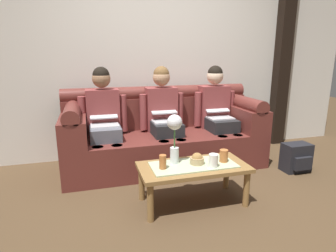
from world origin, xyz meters
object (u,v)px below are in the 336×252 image
person_left (104,116)px  flower_vase (175,131)px  cup_near_left (163,162)px  snack_bowl (197,159)px  person_middle (164,113)px  person_right (217,110)px  cup_near_right (213,160)px  couch (164,136)px  coffee_table (193,170)px  backpack_right (296,158)px  cup_far_center (224,156)px

person_left → flower_vase: person_left is taller
cup_near_left → snack_bowl: bearing=4.1°
person_middle → flower_vase: (-0.15, -0.95, 0.03)m
person_right → cup_near_right: bearing=-116.6°
couch → coffee_table: 1.04m
couch → backpack_right: size_ratio=7.11×
person_middle → cup_near_left: 1.11m
person_left → cup_far_center: size_ratio=10.59×
flower_vase → backpack_right: flower_vase is taller
person_middle → person_right: bearing=0.0°
person_left → cup_near_right: person_left is taller
cup_near_right → backpack_right: 1.42m
cup_near_left → person_right: bearing=46.2°
cup_near_right → couch: bearing=97.4°
flower_vase → cup_far_center: (0.45, -0.10, -0.24)m
cup_near_left → cup_near_right: size_ratio=1.06×
cup_near_left → backpack_right: (1.75, 0.39, -0.28)m
person_middle → backpack_right: 1.67m
cup_near_left → cup_near_right: cup_near_left is taller
coffee_table → cup_near_right: (0.15, -0.11, 0.12)m
couch → person_left: bearing=-179.7°
person_right → snack_bowl: (-0.68, -1.03, -0.23)m
flower_vase → cup_near_right: (0.30, -0.19, -0.24)m
flower_vase → person_middle: bearing=80.8°
coffee_table → snack_bowl: snack_bowl is taller
snack_bowl → cup_near_left: bearing=-175.9°
cup_near_right → person_middle: bearing=97.4°
coffee_table → cup_far_center: cup_far_center is taller
cup_near_right → snack_bowl: bearing=136.7°
person_middle → cup_near_left: person_middle is taller
coffee_table → snack_bowl: 0.11m
cup_near_left → backpack_right: size_ratio=0.37×
couch → cup_near_left: (-0.29, -1.06, 0.08)m
snack_bowl → backpack_right: bearing=14.5°
person_middle → person_right: (0.72, 0.00, -0.00)m
flower_vase → cup_near_right: size_ratio=3.86×
flower_vase → cup_far_center: bearing=-13.1°
person_right → cup_near_left: (-1.01, -1.05, -0.21)m
flower_vase → cup_near_right: 0.43m
person_right → couch: bearing=179.7°
person_middle → coffee_table: bearing=-90.0°
person_left → coffee_table: 1.30m
backpack_right → person_middle: bearing=155.5°
person_left → cup_near_right: 1.44m
coffee_table → snack_bowl: size_ratio=7.76×
couch → cup_far_center: size_ratio=20.74×
couch → person_middle: 0.29m
coffee_table → backpack_right: (1.46, 0.37, -0.16)m
couch → person_right: size_ratio=1.96×
couch → cup_far_center: couch is taller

